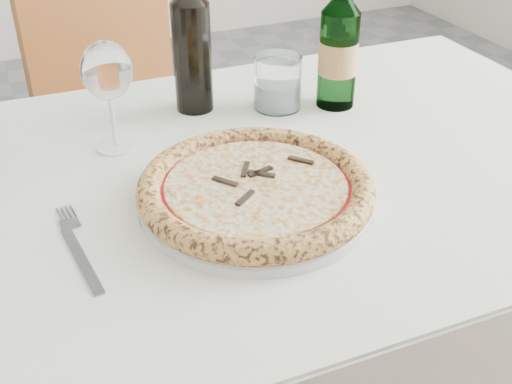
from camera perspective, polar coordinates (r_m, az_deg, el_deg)
dining_table at (r=1.04m, az=-2.20°, el=-2.59°), size 1.39×0.83×0.76m
chair_far at (r=1.80m, az=-11.78°, el=7.92°), size 0.51×0.51×0.93m
plate at (r=0.90m, az=0.00°, el=-0.60°), size 0.33×0.33×0.02m
pizza at (r=0.89m, az=-0.00°, el=0.35°), size 0.33×0.33×0.03m
fork at (r=0.85m, az=-15.55°, el=-4.85°), size 0.03×0.21×0.00m
wine_glass at (r=1.03m, az=-13.13°, el=10.26°), size 0.08×0.08×0.18m
tumbler at (r=1.18m, az=1.93°, el=9.41°), size 0.09×0.09×0.10m
beer_bottle at (r=1.17m, az=7.35°, el=12.54°), size 0.07×0.07×0.27m
wine_bottle at (r=1.15m, az=-5.73°, el=12.77°), size 0.07×0.07×0.28m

